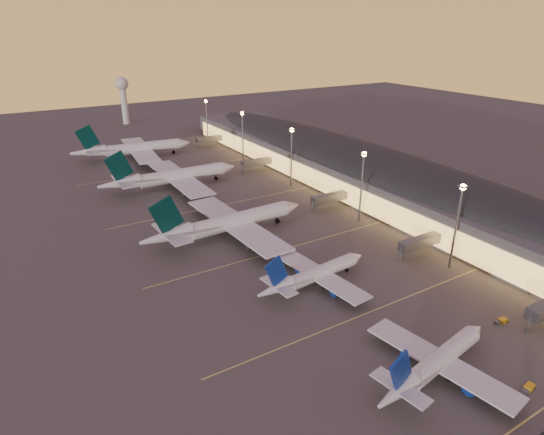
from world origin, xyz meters
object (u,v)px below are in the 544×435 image
(airliner_narrow_north, at_px, (314,275))
(radar_tower, at_px, (123,92))
(airliner_wide_mid, at_px, (171,177))
(airliner_wide_far, at_px, (133,149))
(airliner_narrow_south, at_px, (435,363))
(baggage_tug_b, at_px, (501,321))
(airliner_wide_near, at_px, (227,223))
(baggage_tug_a, at_px, (528,388))

(airliner_narrow_north, height_order, radar_tower, radar_tower)
(airliner_wide_mid, distance_m, airliner_wide_far, 56.44)
(airliner_narrow_south, height_order, airliner_wide_far, airliner_wide_far)
(airliner_wide_far, distance_m, baggage_tug_b, 194.27)
(airliner_wide_near, distance_m, baggage_tug_b, 85.17)
(airliner_wide_mid, xyz_separation_m, airliner_wide_far, (-0.85, 56.43, 0.07))
(airliner_narrow_north, distance_m, baggage_tug_b, 46.92)
(airliner_narrow_south, xyz_separation_m, airliner_wide_mid, (-5.74, 138.55, 1.66))
(airliner_narrow_north, bearing_deg, airliner_narrow_south, -95.28)
(airliner_narrow_south, distance_m, airliner_wide_far, 195.10)
(radar_tower, bearing_deg, baggage_tug_a, -90.22)
(airliner_narrow_south, bearing_deg, airliner_wide_mid, 83.29)
(radar_tower, bearing_deg, airliner_wide_near, -95.75)
(airliner_wide_near, bearing_deg, radar_tower, 81.47)
(airliner_narrow_north, bearing_deg, baggage_tug_b, -57.76)
(airliner_wide_near, distance_m, airliner_wide_far, 113.58)
(airliner_narrow_south, distance_m, baggage_tug_a, 18.07)
(airliner_narrow_north, xyz_separation_m, airliner_wide_mid, (-5.43, 97.66, 1.61))
(baggage_tug_a, bearing_deg, baggage_tug_b, 38.52)
(airliner_wide_near, height_order, airliner_wide_far, airliner_wide_far)
(airliner_narrow_south, height_order, baggage_tug_b, airliner_narrow_south)
(radar_tower, relative_size, baggage_tug_b, 9.26)
(radar_tower, relative_size, baggage_tug_a, 9.38)
(airliner_narrow_north, xyz_separation_m, baggage_tug_a, (13.31, -53.09, -2.97))
(airliner_wide_far, distance_m, baggage_tug_a, 208.16)
(airliner_wide_far, bearing_deg, airliner_narrow_north, -82.25)
(airliner_narrow_south, relative_size, radar_tower, 1.12)
(airliner_wide_near, height_order, radar_tower, radar_tower)
(airliner_narrow_south, distance_m, radar_tower, 289.51)
(airliner_wide_near, height_order, baggage_tug_b, airliner_wide_near)
(baggage_tug_b, bearing_deg, airliner_narrow_north, 135.50)
(radar_tower, bearing_deg, airliner_narrow_south, -92.81)
(radar_tower, bearing_deg, baggage_tug_b, -87.12)
(airliner_narrow_south, xyz_separation_m, airliner_wide_far, (-6.59, 194.98, 1.73))
(airliner_narrow_north, relative_size, airliner_wide_near, 0.63)
(airliner_narrow_north, xyz_separation_m, radar_tower, (14.47, 247.69, 18.45))
(airliner_wide_far, xyz_separation_m, baggage_tug_a, (19.59, -207.19, -4.65))
(airliner_wide_far, bearing_deg, radar_tower, 82.92)
(airliner_wide_near, distance_m, baggage_tug_a, 95.76)
(airliner_narrow_north, xyz_separation_m, airliner_wide_near, (-6.38, 40.51, 1.46))
(airliner_wide_near, xyz_separation_m, airliner_wide_far, (0.10, 113.58, 0.22))
(baggage_tug_b, bearing_deg, airliner_wide_near, 121.98)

